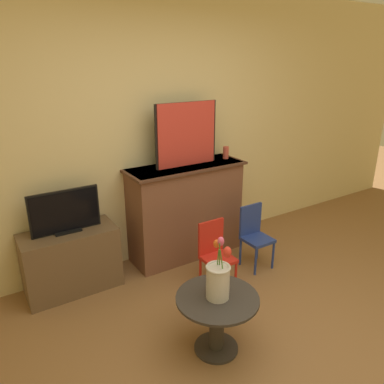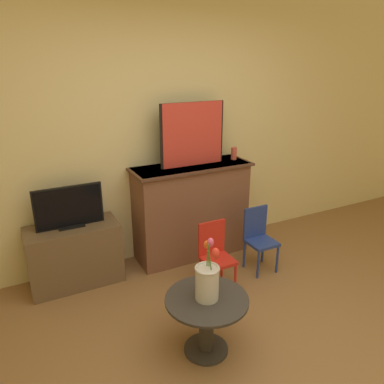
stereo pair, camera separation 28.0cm
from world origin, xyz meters
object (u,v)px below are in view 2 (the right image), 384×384
painting (193,134)px  chair_blue (259,236)px  chair_red (215,253)px  vase_tulips (207,280)px  tv_monitor (69,208)px

painting → chair_blue: (0.44, -0.58, -0.96)m
chair_red → chair_blue: same height
chair_red → chair_blue: (0.56, 0.10, 0.00)m
painting → vase_tulips: bearing=-113.3°
vase_tulips → chair_blue: bearing=36.9°
tv_monitor → chair_red: 1.38m
chair_blue → vase_tulips: vase_tulips is taller
chair_red → vase_tulips: bearing=-124.6°
painting → chair_blue: size_ratio=1.07×
tv_monitor → painting: bearing=0.3°
tv_monitor → chair_red: bearing=-30.9°
tv_monitor → chair_blue: bearing=-18.7°
chair_blue → tv_monitor: bearing=161.3°
painting → chair_red: painting is taller
painting → vase_tulips: (-0.58, -1.35, -0.72)m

